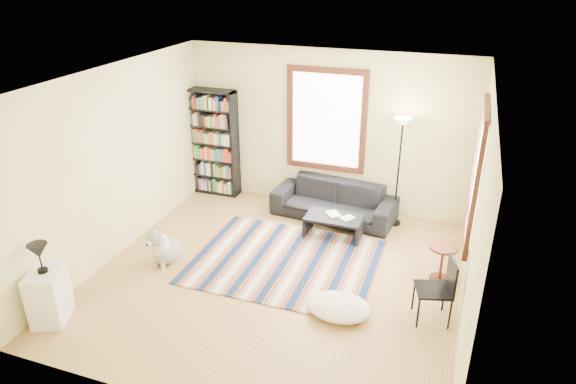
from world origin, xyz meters
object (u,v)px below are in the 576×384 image
(sofa, at_px, (334,201))
(side_table, at_px, (442,263))
(floor_cushion, at_px, (339,307))
(dog, at_px, (166,244))
(floor_lamp, at_px, (398,173))
(white_cabinet, at_px, (49,296))
(coffee_table, at_px, (333,227))
(folding_chair, at_px, (433,290))
(bookshelf, at_px, (214,143))

(sofa, distance_m, side_table, 2.35)
(floor_cushion, xyz_separation_m, dog, (-2.71, 0.35, 0.20))
(floor_lamp, xyz_separation_m, white_cabinet, (-3.63, -3.98, -0.58))
(coffee_table, xyz_separation_m, dog, (-2.13, -1.57, 0.13))
(floor_cushion, relative_size, folding_chair, 0.97)
(side_table, height_order, white_cabinet, white_cabinet)
(floor_cushion, bearing_deg, sofa, 106.19)
(sofa, bearing_deg, dog, -125.29)
(folding_chair, distance_m, dog, 3.82)
(bookshelf, bearing_deg, dog, -80.16)
(coffee_table, xyz_separation_m, floor_lamp, (0.86, 0.77, 0.75))
(folding_chair, xyz_separation_m, dog, (-3.81, 0.06, -0.12))
(coffee_table, xyz_separation_m, side_table, (1.73, -0.69, 0.09))
(bookshelf, height_order, dog, bookshelf)
(white_cabinet, bearing_deg, floor_lamp, 25.70)
(coffee_table, distance_m, folding_chair, 2.35)
(bookshelf, distance_m, white_cabinet, 4.20)
(floor_cushion, xyz_separation_m, white_cabinet, (-3.35, -1.29, 0.25))
(floor_lamp, height_order, folding_chair, floor_lamp)
(side_table, bearing_deg, folding_chair, -93.08)
(coffee_table, bearing_deg, folding_chair, -44.03)
(floor_lamp, xyz_separation_m, dog, (-2.99, -2.34, -0.62))
(floor_cushion, height_order, folding_chair, folding_chair)
(bookshelf, height_order, folding_chair, bookshelf)
(coffee_table, height_order, floor_lamp, floor_lamp)
(coffee_table, bearing_deg, bookshelf, 159.82)
(coffee_table, height_order, white_cabinet, white_cabinet)
(side_table, xyz_separation_m, folding_chair, (-0.05, -0.93, 0.16))
(sofa, height_order, floor_lamp, floor_lamp)
(bookshelf, relative_size, folding_chair, 2.33)
(white_cabinet, bearing_deg, dog, 46.82)
(coffee_table, distance_m, side_table, 1.87)
(bookshelf, xyz_separation_m, dog, (0.44, -2.51, -0.69))
(folding_chair, bearing_deg, dog, 163.54)
(side_table, bearing_deg, dog, -167.29)
(side_table, bearing_deg, floor_cushion, -133.45)
(coffee_table, relative_size, floor_lamp, 0.48)
(dog, bearing_deg, bookshelf, 107.53)
(sofa, bearing_deg, white_cabinet, -117.92)
(sofa, distance_m, floor_cushion, 2.70)
(bookshelf, xyz_separation_m, floor_cushion, (3.15, -2.86, -0.90))
(sofa, bearing_deg, side_table, -29.81)
(floor_cushion, bearing_deg, side_table, 46.55)
(sofa, xyz_separation_m, floor_lamp, (1.03, 0.10, 0.62))
(side_table, height_order, dog, dog)
(floor_cushion, distance_m, dog, 2.74)
(floor_cushion, height_order, dog, dog)
(coffee_table, xyz_separation_m, white_cabinet, (-2.77, -3.20, 0.17))
(floor_lamp, distance_m, white_cabinet, 5.41)
(floor_lamp, bearing_deg, white_cabinet, -132.38)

